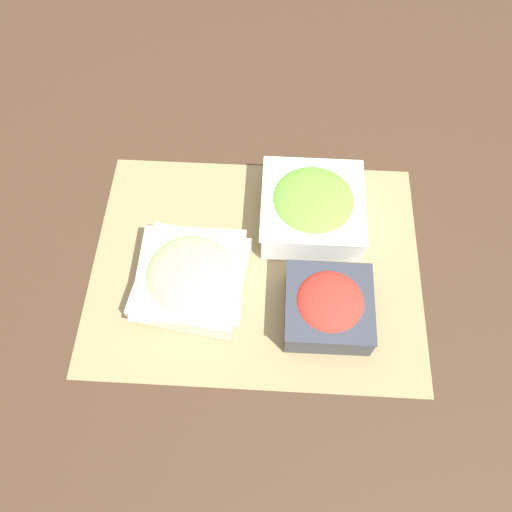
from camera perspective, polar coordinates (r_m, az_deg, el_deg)
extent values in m
plane|color=#422D1E|center=(0.89, 0.00, -1.03)|extent=(3.00, 3.00, 0.00)
cube|color=#937F56|center=(0.89, 0.00, -0.97)|extent=(0.58, 0.45, 0.00)
cube|color=silver|center=(0.86, -7.37, -2.70)|extent=(0.20, 0.20, 0.04)
cube|color=silver|center=(0.84, -7.55, -2.02)|extent=(0.18, 0.18, 0.00)
ellipsoid|color=#A8CC7F|center=(0.84, -7.54, -2.08)|extent=(0.15, 0.15, 0.04)
cube|color=white|center=(0.92, 6.38, 5.32)|extent=(0.19, 0.19, 0.06)
cube|color=white|center=(0.90, 6.58, 6.40)|extent=(0.18, 0.18, 0.00)
ellipsoid|color=#6BAD38|center=(0.90, 6.56, 6.33)|extent=(0.15, 0.15, 0.04)
cube|color=#333842|center=(0.83, 8.21, -5.93)|extent=(0.14, 0.14, 0.05)
cube|color=#333842|center=(0.81, 8.47, -5.16)|extent=(0.14, 0.14, 0.00)
ellipsoid|color=red|center=(0.81, 8.45, -5.21)|extent=(0.11, 0.11, 0.04)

